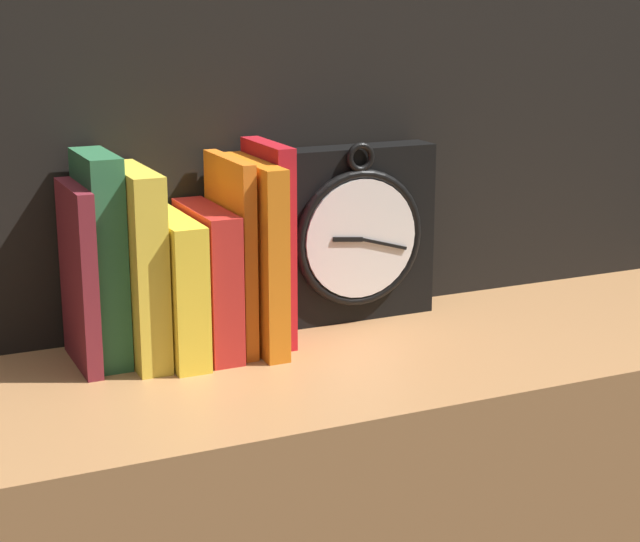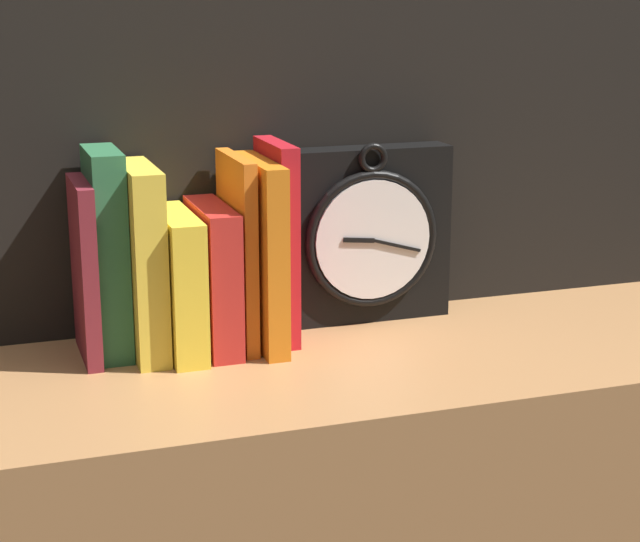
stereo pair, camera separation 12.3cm
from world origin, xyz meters
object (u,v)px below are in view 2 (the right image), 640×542
Objects in this scene: book_slot2_yellow at (142,261)px; book_slot6_orange at (260,253)px; book_slot3_yellow at (178,283)px; book_slot1_green at (107,253)px; book_slot0_maroon at (84,270)px; book_slot5_orange at (237,251)px; clock at (365,235)px; book_slot7_red at (277,241)px; book_slot4_red at (213,277)px.

book_slot2_yellow and book_slot6_orange have the same top height.
book_slot6_orange is at bearing -1.18° from book_slot3_yellow.
book_slot2_yellow is 1.00× the size of book_slot6_orange.
book_slot1_green is 0.09m from book_slot3_yellow.
book_slot2_yellow is (0.07, -0.01, 0.01)m from book_slot0_maroon.
book_slot5_orange is (0.18, -0.01, 0.01)m from book_slot0_maroon.
book_slot2_yellow is at bearing -7.22° from book_slot0_maroon.
book_slot3_yellow is (-0.26, -0.05, -0.03)m from clock.
book_slot2_yellow reaches higher than book_slot0_maroon.
book_slot7_red is at bearing 34.45° from book_slot6_orange.
book_slot1_green is at bearing 178.50° from book_slot7_red.
clock is at bearing 17.74° from book_slot6_orange.
clock is 0.16m from book_slot6_orange.
book_slot4_red reaches higher than book_slot3_yellow.
book_slot7_red is (0.05, 0.01, 0.01)m from book_slot5_orange.
book_slot1_green reaches higher than book_slot6_orange.
book_slot3_yellow is (0.11, -0.01, -0.02)m from book_slot0_maroon.
book_slot4_red is (0.12, -0.02, -0.04)m from book_slot1_green.
book_slot4_red is 0.09m from book_slot7_red.
book_slot3_yellow is (0.04, -0.01, -0.03)m from book_slot2_yellow.
book_slot3_yellow is at bearing -8.80° from book_slot2_yellow.
clock is 1.12× the size of book_slot0_maroon.
book_slot0_maroon is 0.93× the size of book_slot6_orange.
book_slot6_orange is (0.10, -0.00, 0.03)m from book_slot3_yellow.
book_slot7_red reaches higher than book_slot5_orange.
book_slot6_orange reaches higher than book_slot3_yellow.
clock is 0.19m from book_slot5_orange.
book_slot5_orange reaches higher than book_slot0_maroon.
book_slot1_green is 0.04m from book_slot2_yellow.
book_slot2_yellow is at bearing 176.62° from book_slot6_orange.
book_slot1_green is (0.03, 0.01, 0.02)m from book_slot0_maroon.
book_slot7_red is (-0.13, -0.03, 0.01)m from clock.
book_slot5_orange reaches higher than book_slot6_orange.
book_slot1_green is 0.13m from book_slot4_red.
book_slot4_red is 0.75× the size of book_slot5_orange.
book_slot3_yellow is 0.04m from book_slot4_red.
book_slot4_red is 0.71× the size of book_slot7_red.
book_slot4_red is (0.08, -0.00, -0.03)m from book_slot2_yellow.
book_slot3_yellow is 0.97× the size of book_slot4_red.
clock is 0.97× the size of book_slot7_red.
book_slot0_maroon is 0.03m from book_slot1_green.
book_slot4_red is at bearing 174.64° from book_slot6_orange.
book_slot1_green reaches higher than book_slot4_red.
book_slot4_red is at bearing -2.01° from book_slot2_yellow.
book_slot3_yellow is at bearing -172.92° from book_slot7_red.
book_slot6_orange is 0.03m from book_slot7_red.
book_slot1_green is 0.18m from book_slot6_orange.
clock is 1.04× the size of book_slot6_orange.
book_slot5_orange is at bearing 8.57° from book_slot4_red.
book_slot1_green is at bearing 175.12° from book_slot5_orange.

